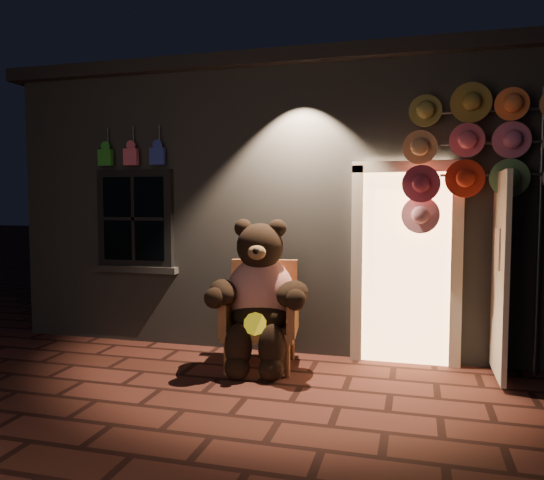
% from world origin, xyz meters
% --- Properties ---
extents(ground, '(60.00, 60.00, 0.00)m').
position_xyz_m(ground, '(0.00, 0.00, 0.00)').
color(ground, '#572921').
rests_on(ground, ground).
extents(shop_building, '(7.30, 5.95, 3.51)m').
position_xyz_m(shop_building, '(0.00, 3.99, 1.74)').
color(shop_building, slate).
rests_on(shop_building, ground).
extents(wicker_armchair, '(0.86, 0.79, 1.12)m').
position_xyz_m(wicker_armchair, '(-0.13, 0.98, 0.56)').
color(wicker_armchair, '#A3633F').
rests_on(wicker_armchair, ground).
extents(teddy_bear, '(1.14, 0.95, 1.58)m').
position_xyz_m(teddy_bear, '(-0.12, 0.83, 0.78)').
color(teddy_bear, red).
rests_on(teddy_bear, ground).
extents(hat_rack, '(1.64, 0.22, 2.90)m').
position_xyz_m(hat_rack, '(2.11, 1.28, 2.27)').
color(hat_rack, '#59595E').
rests_on(hat_rack, ground).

